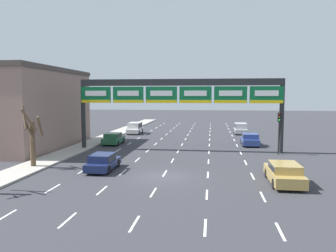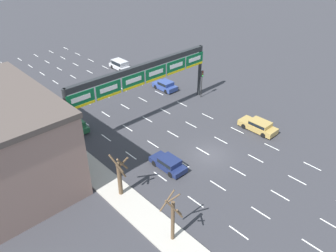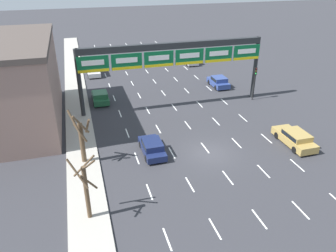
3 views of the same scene
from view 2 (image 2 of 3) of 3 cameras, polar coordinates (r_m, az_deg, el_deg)
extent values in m
plane|color=#333338|center=(37.69, 7.19, -5.01)|extent=(220.00, 220.00, 0.00)
cube|color=#A8A399|center=(31.68, -6.64, -13.22)|extent=(2.80, 110.00, 0.15)
cube|color=white|center=(29.84, 12.20, -17.68)|extent=(0.12, 2.00, 0.01)
cube|color=white|center=(31.84, 4.80, -12.99)|extent=(0.12, 2.00, 0.01)
cube|color=white|center=(34.44, -1.37, -8.77)|extent=(0.12, 2.00, 0.01)
cube|color=white|center=(37.54, -6.48, -5.11)|extent=(0.12, 2.00, 0.01)
cube|color=white|center=(41.02, -10.73, -2.01)|extent=(0.12, 2.00, 0.01)
cube|color=white|center=(44.78, -14.28, 0.60)|extent=(0.12, 2.00, 0.01)
cube|color=white|center=(48.76, -17.26, 2.79)|extent=(0.12, 2.00, 0.01)
cube|color=white|center=(52.92, -19.79, 4.64)|extent=(0.12, 2.00, 0.01)
cube|color=white|center=(57.22, -21.96, 6.21)|extent=(0.12, 2.00, 0.01)
cube|color=white|center=(61.62, -23.84, 7.55)|extent=(0.12, 2.00, 0.01)
cube|color=white|center=(66.10, -25.47, 8.70)|extent=(0.12, 2.00, 0.01)
cube|color=white|center=(70.66, -26.89, 9.70)|extent=(0.12, 2.00, 0.01)
cube|color=white|center=(30.71, 23.99, -18.60)|extent=(0.12, 2.00, 0.01)
cube|color=white|center=(31.88, 15.82, -14.33)|extent=(0.12, 2.00, 0.01)
cube|color=white|center=(33.75, 8.68, -10.22)|extent=(0.12, 2.00, 0.01)
cube|color=white|center=(36.22, 2.55, -6.47)|extent=(0.12, 2.00, 0.01)
cube|color=white|center=(39.18, -2.65, -3.18)|extent=(0.12, 2.00, 0.01)
cube|color=white|center=(42.52, -7.05, -0.36)|extent=(0.12, 2.00, 0.01)
cube|color=white|center=(46.16, -10.78, 2.04)|extent=(0.12, 2.00, 0.01)
cube|color=white|center=(50.03, -13.96, 4.06)|extent=(0.12, 2.00, 0.01)
cube|color=white|center=(54.10, -16.68, 5.79)|extent=(0.12, 2.00, 0.01)
cube|color=white|center=(58.30, -19.03, 7.25)|extent=(0.12, 2.00, 0.01)
cube|color=white|center=(62.63, -21.07, 8.51)|extent=(0.12, 2.00, 0.01)
cube|color=white|center=(67.04, -22.86, 9.59)|extent=(0.12, 2.00, 0.01)
cube|color=white|center=(71.54, -24.43, 10.53)|extent=(0.12, 2.00, 0.01)
cube|color=white|center=(33.02, 26.55, -15.14)|extent=(0.12, 2.00, 0.01)
cube|color=white|center=(34.11, 18.91, -11.36)|extent=(0.12, 2.00, 0.01)
cube|color=white|center=(35.86, 12.06, -7.71)|extent=(0.12, 2.00, 0.01)
cube|color=white|center=(38.20, 6.05, -4.36)|extent=(0.12, 2.00, 0.01)
cube|color=white|center=(41.01, 0.84, -1.40)|extent=(0.12, 2.00, 0.01)
cube|color=white|center=(44.21, -3.64, 1.18)|extent=(0.12, 2.00, 0.01)
cube|color=white|center=(47.72, -7.50, 3.38)|extent=(0.12, 2.00, 0.01)
cube|color=white|center=(51.48, -10.82, 5.26)|extent=(0.12, 2.00, 0.01)
cube|color=white|center=(55.44, -13.70, 6.86)|extent=(0.12, 2.00, 0.01)
cube|color=white|center=(59.55, -16.20, 8.24)|extent=(0.12, 2.00, 0.01)
cube|color=white|center=(63.79, -18.39, 9.42)|extent=(0.12, 2.00, 0.01)
cube|color=white|center=(68.13, -20.32, 10.44)|extent=(0.12, 2.00, 0.01)
cube|color=white|center=(72.56, -22.02, 11.33)|extent=(0.12, 2.00, 0.01)
cube|color=white|center=(36.50, 21.55, -8.74)|extent=(0.12, 2.00, 0.01)
cube|color=white|center=(38.14, 15.02, -5.47)|extent=(0.12, 2.00, 0.01)
cube|color=white|center=(40.35, 9.18, -2.46)|extent=(0.12, 2.00, 0.01)
cube|color=white|center=(43.02, 4.02, 0.23)|extent=(0.12, 2.00, 0.01)
cube|color=white|center=(46.08, -0.49, 2.59)|extent=(0.12, 2.00, 0.01)
cube|color=white|center=(49.46, -4.42, 4.62)|extent=(0.12, 2.00, 0.01)
cube|color=white|center=(53.10, -7.86, 6.37)|extent=(0.12, 2.00, 0.01)
cube|color=white|center=(56.94, -10.86, 7.87)|extent=(0.12, 2.00, 0.01)
cube|color=white|center=(60.95, -13.49, 9.16)|extent=(0.12, 2.00, 0.01)
cube|color=white|center=(65.10, -15.80, 10.28)|extent=(0.12, 2.00, 0.01)
cube|color=white|center=(69.36, -17.85, 11.24)|extent=(0.12, 2.00, 0.01)
cube|color=white|center=(73.72, -19.67, 12.08)|extent=(0.12, 2.00, 0.01)
cube|color=white|center=(39.02, 23.82, -6.43)|extent=(0.12, 2.00, 0.01)
cube|color=white|center=(40.57, 17.61, -3.48)|extent=(0.12, 2.00, 0.01)
cube|color=white|center=(42.65, 11.97, -0.75)|extent=(0.12, 2.00, 0.01)
cube|color=white|center=(45.18, 6.91, 1.71)|extent=(0.12, 2.00, 0.01)
cube|color=white|center=(48.11, 2.41, 3.88)|extent=(0.12, 2.00, 0.01)
cube|color=white|center=(51.35, -1.56, 5.77)|extent=(0.12, 2.00, 0.01)
cube|color=white|center=(54.87, -5.06, 7.40)|extent=(0.12, 2.00, 0.01)
cube|color=white|center=(58.59, -8.15, 8.81)|extent=(0.12, 2.00, 0.01)
cube|color=white|center=(62.50, -10.88, 10.03)|extent=(0.12, 2.00, 0.01)
cube|color=white|center=(66.55, -13.31, 11.08)|extent=(0.12, 2.00, 0.01)
cube|color=white|center=(70.72, -15.46, 11.99)|extent=(0.12, 2.00, 0.01)
cube|color=white|center=(75.00, -17.38, 12.79)|extent=(0.12, 2.00, 0.01)
cylinder|color=#232628|center=(37.77, -16.83, 0.86)|extent=(0.48, 0.48, 7.74)
cylinder|color=#232628|center=(49.51, 5.54, 9.51)|extent=(0.48, 0.48, 7.74)
cube|color=#232628|center=(41.33, -4.38, 10.28)|extent=(21.40, 0.60, 0.70)
cube|color=#0C6033|center=(37.10, -14.90, 4.47)|extent=(3.38, 0.08, 1.75)
cube|color=white|center=(36.99, -14.90, 4.66)|extent=(2.37, 0.02, 0.56)
cube|color=yellow|center=(37.38, -14.72, 3.47)|extent=(3.31, 0.02, 0.31)
cube|color=#0C6033|center=(38.69, -10.27, 6.20)|extent=(3.38, 0.08, 1.75)
cube|color=white|center=(38.59, -10.25, 6.39)|extent=(2.37, 0.02, 0.56)
cube|color=yellow|center=(38.96, -10.13, 5.23)|extent=(3.31, 0.02, 0.31)
cube|color=#0C6033|center=(40.56, -6.00, 7.75)|extent=(3.38, 0.08, 1.75)
cube|color=white|center=(40.46, -5.98, 7.94)|extent=(2.37, 0.02, 0.56)
cube|color=yellow|center=(40.81, -5.91, 6.82)|extent=(3.31, 0.02, 0.31)
cube|color=#0C6033|center=(42.64, -2.11, 9.12)|extent=(3.38, 0.08, 1.75)
cube|color=white|center=(42.55, -2.07, 9.30)|extent=(2.37, 0.02, 0.56)
cube|color=yellow|center=(42.89, -2.05, 8.22)|extent=(3.31, 0.02, 0.31)
cube|color=#0C6033|center=(44.93, 1.43, 10.32)|extent=(3.38, 0.08, 1.75)
cube|color=white|center=(44.84, 1.48, 10.50)|extent=(2.37, 0.02, 0.56)
cube|color=yellow|center=(45.16, 1.46, 9.46)|extent=(3.31, 0.02, 0.31)
cube|color=#0C6033|center=(47.38, 4.64, 11.37)|extent=(3.38, 0.08, 1.75)
cube|color=white|center=(47.30, 4.69, 11.54)|extent=(2.37, 0.02, 0.56)
cube|color=yellow|center=(47.60, 4.64, 10.55)|extent=(3.31, 0.02, 0.31)
cube|color=#235B38|center=(43.19, -15.86, -0.05)|extent=(1.90, 3.96, 0.67)
cube|color=#235B38|center=(42.70, -15.82, 0.51)|extent=(1.74, 2.06, 0.53)
cube|color=black|center=(42.70, -15.82, 0.51)|extent=(1.78, 1.89, 0.38)
cylinder|color=black|center=(43.94, -17.54, -0.09)|extent=(0.22, 0.66, 0.66)
cylinder|color=black|center=(44.54, -15.61, 0.70)|extent=(0.22, 0.66, 0.66)
cylinder|color=black|center=(42.06, -16.04, -1.33)|extent=(0.22, 0.66, 0.66)
cylinder|color=black|center=(42.69, -14.05, -0.49)|extent=(0.22, 0.66, 0.66)
cube|color=navy|center=(52.29, -0.57, 6.92)|extent=(1.90, 4.03, 0.69)
cube|color=navy|center=(51.87, -0.39, 7.47)|extent=(1.75, 2.09, 0.57)
cube|color=black|center=(51.87, -0.39, 7.47)|extent=(1.79, 1.93, 0.41)
cylinder|color=black|center=(52.68, -2.16, 6.84)|extent=(0.22, 0.66, 0.66)
cylinder|color=black|center=(53.72, -0.77, 7.36)|extent=(0.22, 0.66, 0.66)
cylinder|color=black|center=(51.05, -0.37, 6.02)|extent=(0.22, 0.66, 0.66)
cylinder|color=black|center=(52.12, 1.04, 6.57)|extent=(0.22, 0.66, 0.66)
cube|color=#A88947|center=(42.99, 15.34, -0.10)|extent=(1.95, 4.85, 0.70)
cube|color=#A88947|center=(42.56, 15.77, 0.46)|extent=(1.79, 2.52, 0.54)
cube|color=black|center=(42.56, 15.77, 0.46)|extent=(1.83, 2.32, 0.39)
cylinder|color=black|center=(43.08, 13.05, -0.03)|extent=(0.22, 0.66, 0.66)
cylinder|color=black|center=(44.39, 14.38, 0.78)|extent=(0.22, 0.66, 0.66)
cylinder|color=black|center=(41.84, 16.27, -1.56)|extent=(0.22, 0.66, 0.66)
cylinder|color=black|center=(43.19, 17.53, -0.67)|extent=(0.22, 0.66, 0.66)
cube|color=#19234C|center=(35.22, -0.03, -6.68)|extent=(1.79, 4.25, 0.59)
cube|color=#19234C|center=(34.72, 0.26, -6.12)|extent=(1.65, 2.21, 0.57)
cube|color=black|center=(34.72, 0.26, -6.12)|extent=(1.68, 2.03, 0.41)
cylinder|color=black|center=(35.65, -2.39, -6.51)|extent=(0.22, 0.66, 0.66)
cylinder|color=black|center=(36.50, -0.47, -5.45)|extent=(0.22, 0.66, 0.66)
cylinder|color=black|center=(34.17, 0.44, -8.44)|extent=(0.22, 0.66, 0.66)
cylinder|color=black|center=(35.05, 2.38, -7.27)|extent=(0.22, 0.66, 0.66)
cube|color=#B7B7BC|center=(60.94, -8.36, 10.21)|extent=(1.87, 4.35, 0.63)
cube|color=#B7B7BC|center=(60.65, -8.39, 10.85)|extent=(1.72, 3.04, 0.86)
cube|color=black|center=(60.65, -8.39, 10.85)|extent=(1.75, 2.80, 0.62)
cylinder|color=black|center=(61.59, -9.71, 10.14)|extent=(0.22, 0.66, 0.66)
cylinder|color=black|center=(62.46, -8.42, 10.56)|extent=(0.22, 0.66, 0.66)
cylinder|color=black|center=(59.56, -8.27, 9.52)|extent=(0.22, 0.66, 0.66)
cylinder|color=black|center=(60.46, -6.96, 9.96)|extent=(0.22, 0.66, 0.66)
cube|color=silver|center=(52.48, -21.77, 4.64)|extent=(1.88, 4.18, 0.65)
cube|color=silver|center=(52.12, -21.92, 5.39)|extent=(1.73, 2.93, 0.93)
cube|color=black|center=(52.12, -21.92, 5.39)|extent=(1.76, 2.69, 0.67)
cylinder|color=black|center=(53.40, -23.09, 4.57)|extent=(0.22, 0.66, 0.66)
cylinder|color=black|center=(53.90, -21.46, 5.17)|extent=(0.22, 0.66, 0.66)
cylinder|color=black|center=(51.24, -22.02, 3.69)|extent=(0.22, 0.66, 0.66)
cylinder|color=black|center=(51.75, -20.33, 4.32)|extent=(0.22, 0.66, 0.66)
cylinder|color=black|center=(49.57, 5.83, 6.77)|extent=(0.12, 0.12, 3.36)
cube|color=black|center=(48.73, 5.97, 9.04)|extent=(0.30, 0.24, 0.90)
sphere|color=#3D0E0C|center=(48.54, 6.10, 9.32)|extent=(0.20, 0.20, 0.20)
sphere|color=#412F0C|center=(48.65, 6.08, 9.00)|extent=(0.20, 0.20, 0.20)
sphere|color=green|center=(48.77, 6.06, 8.67)|extent=(0.20, 0.20, 0.20)
cylinder|color=brown|center=(31.45, -8.43, -9.05)|extent=(0.42, 0.42, 3.68)
cylinder|color=brown|center=(29.87, -7.96, -6.56)|extent=(1.28, 0.39, 1.78)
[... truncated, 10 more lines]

